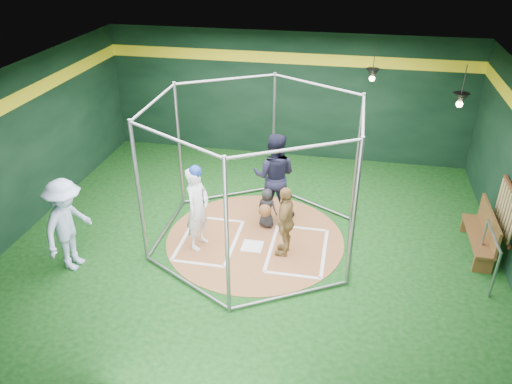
% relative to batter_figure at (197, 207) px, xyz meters
% --- Properties ---
extents(room_shell, '(10.10, 9.10, 3.53)m').
position_rel_batter_figure_xyz_m(room_shell, '(1.10, 0.47, 0.82)').
color(room_shell, black).
rests_on(room_shell, ground).
extents(clay_disc, '(3.80, 3.80, 0.01)m').
position_rel_batter_figure_xyz_m(clay_disc, '(1.10, 0.46, -0.93)').
color(clay_disc, '#975E37').
rests_on(clay_disc, ground).
extents(home_plate, '(0.43, 0.43, 0.01)m').
position_rel_batter_figure_xyz_m(home_plate, '(1.10, 0.16, -0.92)').
color(home_plate, white).
rests_on(home_plate, clay_disc).
extents(batter_box_left, '(1.17, 1.77, 0.01)m').
position_rel_batter_figure_xyz_m(batter_box_left, '(0.15, 0.21, -0.92)').
color(batter_box_left, white).
rests_on(batter_box_left, clay_disc).
extents(batter_box_right, '(1.17, 1.77, 0.01)m').
position_rel_batter_figure_xyz_m(batter_box_right, '(2.05, 0.21, -0.92)').
color(batter_box_right, white).
rests_on(batter_box_right, clay_disc).
extents(batting_cage, '(4.05, 4.67, 3.00)m').
position_rel_batter_figure_xyz_m(batting_cage, '(1.10, 0.46, 0.57)').
color(batting_cage, gray).
rests_on(batting_cage, ground).
extents(bat_rack, '(0.07, 1.25, 0.98)m').
position_rel_batter_figure_xyz_m(bat_rack, '(6.02, 0.86, 0.12)').
color(bat_rack, brown).
rests_on(bat_rack, room_shell).
extents(pendant_lamp_near, '(0.34, 0.34, 0.90)m').
position_rel_batter_figure_xyz_m(pendant_lamp_near, '(3.30, 4.06, 1.81)').
color(pendant_lamp_near, black).
rests_on(pendant_lamp_near, room_shell).
extents(pendant_lamp_far, '(0.34, 0.34, 0.90)m').
position_rel_batter_figure_xyz_m(pendant_lamp_far, '(5.10, 2.46, 1.81)').
color(pendant_lamp_far, black).
rests_on(pendant_lamp_far, room_shell).
extents(batter_figure, '(0.56, 0.73, 1.86)m').
position_rel_batter_figure_xyz_m(batter_figure, '(0.00, 0.00, 0.00)').
color(batter_figure, white).
rests_on(batter_figure, clay_disc).
extents(visitor_leopard, '(0.43, 0.91, 1.51)m').
position_rel_batter_figure_xyz_m(visitor_leopard, '(1.79, 0.09, -0.17)').
color(visitor_leopard, tan).
rests_on(visitor_leopard, clay_disc).
extents(catcher_figure, '(0.51, 0.59, 0.92)m').
position_rel_batter_figure_xyz_m(catcher_figure, '(1.25, 0.98, -0.45)').
color(catcher_figure, black).
rests_on(catcher_figure, clay_disc).
extents(umpire, '(1.00, 0.78, 2.03)m').
position_rel_batter_figure_xyz_m(umpire, '(1.33, 1.50, 0.09)').
color(umpire, black).
rests_on(umpire, clay_disc).
extents(bystander_blue, '(0.84, 1.30, 1.90)m').
position_rel_batter_figure_xyz_m(bystander_blue, '(-2.21, -1.15, 0.02)').
color(bystander_blue, '#ACC1E4').
rests_on(bystander_blue, ground).
extents(dugout_bench, '(0.38, 1.63, 0.95)m').
position_rel_batter_figure_xyz_m(dugout_bench, '(5.72, 0.92, -0.45)').
color(dugout_bench, brown).
rests_on(dugout_bench, ground).
extents(steel_railing, '(0.05, 1.14, 0.99)m').
position_rel_batter_figure_xyz_m(steel_railing, '(5.65, 0.01, -0.27)').
color(steel_railing, gray).
rests_on(steel_railing, ground).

